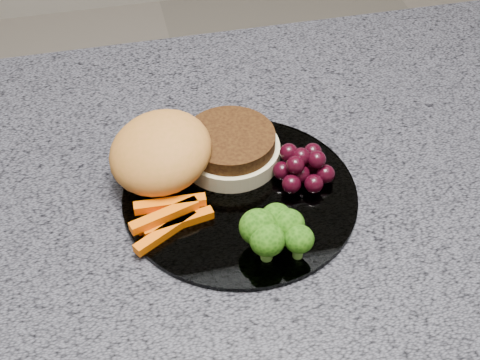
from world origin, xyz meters
name	(u,v)px	position (x,y,z in m)	size (l,w,h in m)	color
countertop	(326,172)	(0.00, 0.00, 0.88)	(1.20, 0.60, 0.04)	#50505B
plate	(240,195)	(-0.11, -0.04, 0.90)	(0.26, 0.26, 0.01)	white
burger	(186,153)	(-0.16, 0.01, 0.93)	(0.23, 0.16, 0.06)	beige
carrot_sticks	(169,218)	(-0.20, -0.06, 0.92)	(0.09, 0.07, 0.02)	#F05F04
broccoli	(274,230)	(-0.10, -0.12, 0.93)	(0.07, 0.06, 0.05)	#629C39
grape_bunch	(303,166)	(-0.04, -0.03, 0.92)	(0.07, 0.07, 0.04)	black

